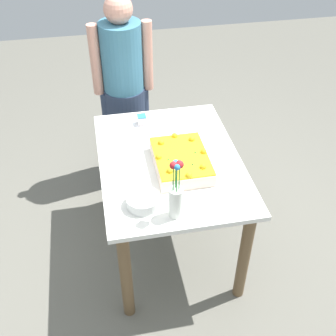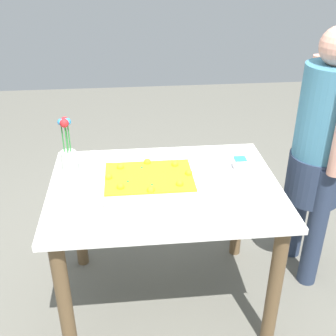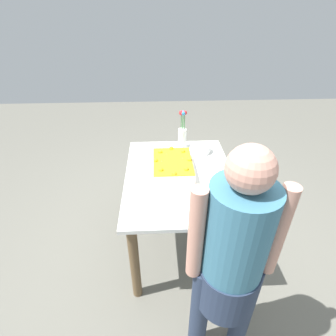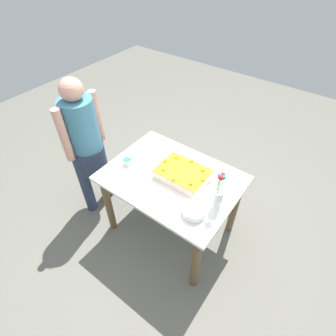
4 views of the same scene
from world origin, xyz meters
TOP-DOWN VIEW (x-y plane):
  - ground_plane at (0.00, 0.00)m, footprint 8.00×8.00m
  - dining_table at (0.00, 0.00)m, footprint 1.15×0.85m
  - sheet_cake at (0.08, 0.05)m, footprint 0.43×0.31m
  - serving_plate_with_slice at (-0.41, -0.11)m, footprint 0.20×0.20m
  - cake_knife at (-0.38, 0.17)m, footprint 0.11×0.20m
  - flower_vase at (0.46, -0.06)m, footprint 0.08×0.08m
  - fruit_bowl at (0.36, -0.22)m, footprint 0.18×0.18m
  - person_standing at (-0.88, -0.18)m, footprint 0.31×0.45m

SIDE VIEW (x-z plane):
  - ground_plane at x=0.00m, z-range 0.00..0.00m
  - dining_table at x=0.00m, z-range 0.24..1.01m
  - cake_knife at x=-0.38m, z-range 0.76..0.77m
  - serving_plate_with_slice at x=-0.41m, z-range 0.75..0.82m
  - fruit_bowl at x=0.36m, z-range 0.76..0.82m
  - sheet_cake at x=0.08m, z-range 0.75..0.86m
  - person_standing at x=-0.88m, z-range 0.11..1.60m
  - flower_vase at x=0.46m, z-range 0.72..1.07m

